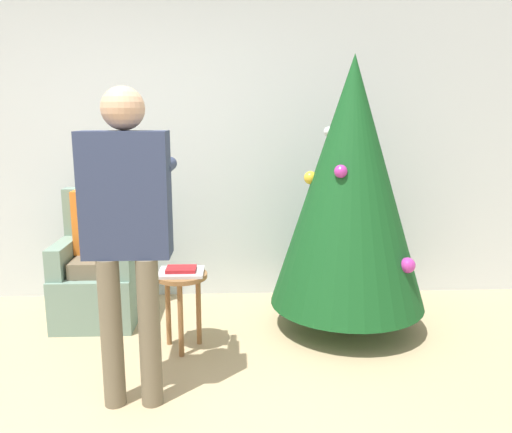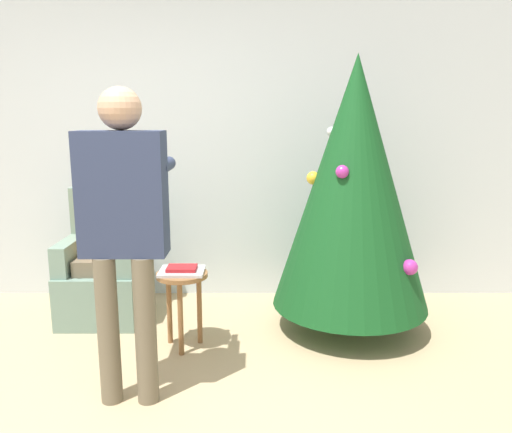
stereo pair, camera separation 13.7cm
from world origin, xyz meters
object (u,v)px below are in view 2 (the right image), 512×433
object	(u,v)px
christmas_tree	(354,184)
person_standing	(125,216)
person_seated	(103,236)
side_stool	(183,288)
armchair	(106,272)

from	to	relation	value
christmas_tree	person_standing	xyz separation A→B (m)	(-1.42, -0.94, -0.05)
person_seated	person_standing	distance (m)	1.34
christmas_tree	side_stool	world-z (taller)	christmas_tree
person_standing	side_stool	world-z (taller)	person_standing
person_seated	side_stool	world-z (taller)	person_seated
person_seated	person_standing	xyz separation A→B (m)	(0.50, -1.17, 0.39)
person_seated	person_standing	bearing A→B (deg)	-67.02
person_seated	side_stool	distance (m)	0.93
person_seated	side_stool	xyz separation A→B (m)	(0.71, -0.55, -0.24)
armchair	person_standing	world-z (taller)	person_standing
christmas_tree	armchair	bearing A→B (deg)	172.12
christmas_tree	person_seated	bearing A→B (deg)	173.00
christmas_tree	person_standing	distance (m)	1.70
person_standing	side_stool	size ratio (longest dim) A/B	3.22
christmas_tree	person_seated	xyz separation A→B (m)	(-1.92, 0.24, -0.44)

